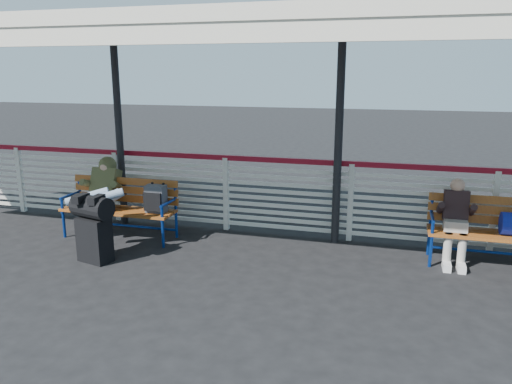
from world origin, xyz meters
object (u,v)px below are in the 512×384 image
(luggage_stack, at_px, (93,226))
(bench_left, at_px, (130,202))
(traveler_man, at_px, (99,195))
(bench_right, at_px, (508,226))
(companion_person, at_px, (456,221))

(luggage_stack, relative_size, bench_left, 0.51)
(luggage_stack, xyz_separation_m, traveler_man, (-0.35, 0.69, 0.24))
(bench_left, distance_m, traveler_man, 0.49)
(luggage_stack, relative_size, traveler_man, 0.57)
(bench_right, xyz_separation_m, traveler_man, (-5.71, -0.61, 0.16))
(bench_left, height_order, traveler_man, traveler_man)
(luggage_stack, relative_size, companion_person, 0.81)
(bench_left, xyz_separation_m, bench_right, (5.40, 0.26, -0.00))
(traveler_man, distance_m, companion_person, 5.09)
(luggage_stack, height_order, bench_left, luggage_stack)
(bench_left, relative_size, traveler_man, 1.10)
(luggage_stack, distance_m, bench_left, 1.04)
(bench_right, relative_size, companion_person, 1.57)
(bench_right, bearing_deg, luggage_stack, -166.36)
(traveler_man, bearing_deg, companion_person, 6.74)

